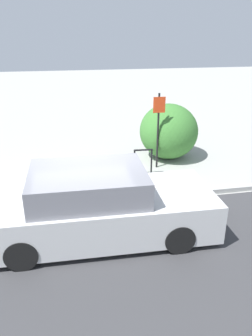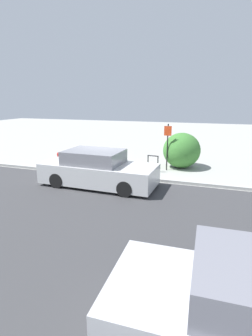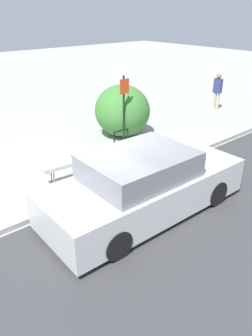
{
  "view_description": "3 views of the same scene",
  "coord_description": "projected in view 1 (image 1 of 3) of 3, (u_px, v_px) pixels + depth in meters",
  "views": [
    {
      "loc": [
        -0.36,
        -7.14,
        3.95
      ],
      "look_at": [
        1.01,
        -0.15,
        0.96
      ],
      "focal_mm": 35.0,
      "sensor_mm": 36.0,
      "label": 1
    },
    {
      "loc": [
        4.58,
        -10.69,
        3.45
      ],
      "look_at": [
        1.03,
        -0.31,
        0.56
      ],
      "focal_mm": 28.0,
      "sensor_mm": 36.0,
      "label": 2
    },
    {
      "loc": [
        -4.21,
        -5.81,
        4.16
      ],
      "look_at": [
        0.58,
        -0.24,
        0.55
      ],
      "focal_mm": 35.0,
      "sensor_mm": 36.0,
      "label": 3
    }
  ],
  "objects": [
    {
      "name": "ground_plane",
      "position": [
        85.0,
        205.0,
        8.05
      ],
      "size": [
        60.0,
        60.0,
        0.0
      ],
      "primitive_type": "plane",
      "color": "#9E9E99"
    },
    {
      "name": "bench",
      "position": [
        74.0,
        171.0,
        8.75
      ],
      "size": [
        1.69,
        0.43,
        0.56
      ],
      "rotation": [
        0.0,
        0.0,
        -0.08
      ],
      "color": "gray",
      "rests_on": "ground_plane"
    },
    {
      "name": "curb",
      "position": [
        85.0,
        202.0,
        8.02
      ],
      "size": [
        60.0,
        0.2,
        0.13
      ],
      "color": "#A8A8A3",
      "rests_on": "ground_plane"
    },
    {
      "name": "bike_rack",
      "position": [
        143.0,
        160.0,
        9.48
      ],
      "size": [
        0.55,
        0.09,
        0.83
      ],
      "rotation": [
        0.0,
        0.0,
        -0.07
      ],
      "color": "black",
      "rests_on": "ground_plane"
    },
    {
      "name": "parked_car_near",
      "position": [
        96.0,
        207.0,
        6.63
      ],
      "size": [
        4.73,
        1.98,
        1.46
      ],
      "rotation": [
        0.0,
        0.0,
        -0.03
      ],
      "color": "black",
      "rests_on": "ground_plane"
    },
    {
      "name": "shrub_hedge",
      "position": [
        169.0,
        131.0,
        10.75
      ],
      "size": [
        1.9,
        2.0,
        1.8
      ],
      "color": "#3D7A33",
      "rests_on": "ground_plane"
    },
    {
      "name": "sign_post",
      "position": [
        158.0,
        124.0,
        9.73
      ],
      "size": [
        0.36,
        0.08,
        2.3
      ],
      "color": "black",
      "rests_on": "ground_plane"
    }
  ]
}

